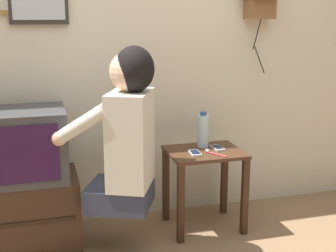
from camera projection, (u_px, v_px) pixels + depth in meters
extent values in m
cube|color=beige|center=(143.00, 33.00, 3.10)|extent=(6.80, 0.05, 2.55)
cube|color=#422819|center=(205.00, 152.00, 3.04)|extent=(0.48, 0.39, 0.02)
cube|color=#382215|center=(181.00, 204.00, 2.89)|extent=(0.04, 0.04, 0.51)
cube|color=#382215|center=(245.00, 197.00, 3.00)|extent=(0.04, 0.04, 0.51)
cube|color=#382215|center=(166.00, 185.00, 3.21)|extent=(0.04, 0.04, 0.51)
cube|color=#382215|center=(224.00, 179.00, 3.32)|extent=(0.04, 0.04, 0.51)
cube|color=#2D3347|center=(120.00, 195.00, 2.78)|extent=(0.47, 0.45, 0.14)
cube|color=beige|center=(131.00, 139.00, 2.68)|extent=(0.35, 0.41, 0.55)
sphere|color=#DBAD8E|center=(129.00, 71.00, 2.59)|extent=(0.23, 0.23, 0.23)
ellipsoid|color=black|center=(134.00, 69.00, 2.58)|extent=(0.30, 0.31, 0.26)
cylinder|color=beige|center=(81.00, 125.00, 2.55)|extent=(0.31, 0.19, 0.23)
cylinder|color=beige|center=(97.00, 113.00, 2.83)|extent=(0.31, 0.19, 0.23)
sphere|color=#DBAD8E|center=(59.00, 138.00, 2.59)|extent=(0.09, 0.09, 0.09)
sphere|color=#DBAD8E|center=(77.00, 126.00, 2.87)|extent=(0.09, 0.09, 0.09)
cube|color=#382316|center=(21.00, 212.00, 2.85)|extent=(0.69, 0.43, 0.44)
cube|color=black|center=(20.00, 224.00, 2.64)|extent=(0.62, 0.01, 0.02)
cube|color=#38383A|center=(15.00, 145.00, 2.74)|extent=(0.59, 0.42, 0.42)
cube|color=#280F33|center=(13.00, 156.00, 2.54)|extent=(0.49, 0.01, 0.33)
cylinder|color=black|center=(257.00, 34.00, 3.22)|extent=(0.04, 0.04, 0.22)
cylinder|color=black|center=(259.00, 60.00, 3.28)|extent=(0.07, 0.06, 0.19)
cube|color=silver|center=(195.00, 153.00, 2.97)|extent=(0.07, 0.13, 0.01)
cube|color=black|center=(195.00, 152.00, 2.97)|extent=(0.06, 0.10, 0.00)
cube|color=silver|center=(217.00, 148.00, 3.08)|extent=(0.06, 0.13, 0.01)
cube|color=black|center=(217.00, 147.00, 3.08)|extent=(0.05, 0.10, 0.00)
cylinder|color=silver|center=(203.00, 131.00, 3.10)|extent=(0.08, 0.08, 0.22)
cylinder|color=#2D4C8C|center=(203.00, 114.00, 3.07)|extent=(0.04, 0.04, 0.02)
cylinder|color=#D83F4C|center=(216.00, 154.00, 2.95)|extent=(0.10, 0.14, 0.01)
cube|color=white|center=(207.00, 150.00, 2.99)|extent=(0.02, 0.03, 0.01)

